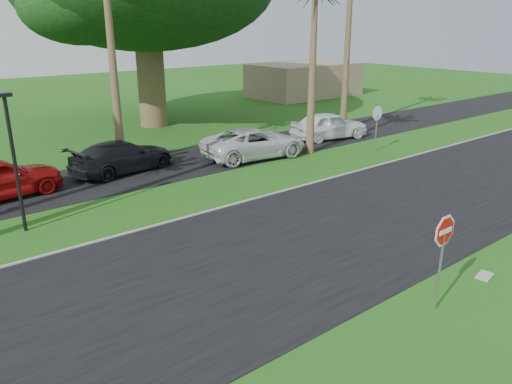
{
  "coord_description": "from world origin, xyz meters",
  "views": [
    {
      "loc": [
        -9.68,
        -8.6,
        6.75
      ],
      "look_at": [
        -0.64,
        2.64,
        1.8
      ],
      "focal_mm": 35.0,
      "sensor_mm": 36.0,
      "label": 1
    }
  ],
  "objects": [
    {
      "name": "streetlight_right",
      "position": [
        -6.0,
        8.5,
        2.65
      ],
      "size": [
        0.45,
        0.25,
        4.64
      ],
      "color": "black",
      "rests_on": "ground"
    },
    {
      "name": "road",
      "position": [
        0.0,
        2.0,
        0.01
      ],
      "size": [
        120.0,
        8.0,
        0.02
      ],
      "primitive_type": "cube",
      "color": "black",
      "rests_on": "ground"
    },
    {
      "name": "car_minivan",
      "position": [
        6.06,
        11.1,
        0.77
      ],
      "size": [
        5.8,
        3.21,
        1.54
      ],
      "primitive_type": "imported",
      "rotation": [
        0.0,
        0.0,
        1.45
      ],
      "color": "silver",
      "rests_on": "ground"
    },
    {
      "name": "building_far",
      "position": [
        24.0,
        26.0,
        1.5
      ],
      "size": [
        10.0,
        6.0,
        3.0
      ],
      "primitive_type": "cube",
      "color": "gray",
      "rests_on": "ground"
    },
    {
      "name": "utility_slab",
      "position": [
        3.05,
        -2.95,
        0.03
      ],
      "size": [
        0.6,
        0.44,
        0.06
      ],
      "primitive_type": "cube",
      "rotation": [
        0.0,
        0.0,
        0.18
      ],
      "color": "#979991",
      "rests_on": "ground"
    },
    {
      "name": "stop_sign_near",
      "position": [
        0.5,
        -3.0,
        1.77
      ],
      "size": [
        1.05,
        0.07,
        2.62
      ],
      "color": "gray",
      "rests_on": "ground"
    },
    {
      "name": "stop_sign_far",
      "position": [
        12.0,
        8.0,
        1.77
      ],
      "size": [
        1.05,
        0.07,
        2.62
      ],
      "rotation": [
        0.0,
        0.0,
        3.14
      ],
      "color": "gray",
      "rests_on": "ground"
    },
    {
      "name": "car_dark",
      "position": [
        -0.39,
        12.95,
        0.74
      ],
      "size": [
        5.34,
        2.89,
        1.47
      ],
      "primitive_type": "imported",
      "rotation": [
        0.0,
        0.0,
        1.74
      ],
      "color": "black",
      "rests_on": "ground"
    },
    {
      "name": "car_pickup",
      "position": [
        12.3,
        11.71,
        0.81
      ],
      "size": [
        5.05,
        2.89,
        1.62
      ],
      "primitive_type": "imported",
      "rotation": [
        0.0,
        0.0,
        1.35
      ],
      "color": "white",
      "rests_on": "ground"
    },
    {
      "name": "ground",
      "position": [
        0.0,
        0.0,
        0.0
      ],
      "size": [
        120.0,
        120.0,
        0.0
      ],
      "primitive_type": "plane",
      "color": "#245014",
      "rests_on": "ground"
    },
    {
      "name": "curb",
      "position": [
        0.0,
        6.05,
        0.03
      ],
      "size": [
        120.0,
        0.12,
        0.06
      ],
      "primitive_type": "cube",
      "color": "gray",
      "rests_on": "ground"
    },
    {
      "name": "parking_strip",
      "position": [
        0.0,
        12.5,
        0.01
      ],
      "size": [
        120.0,
        5.0,
        0.02
      ],
      "primitive_type": "cube",
      "color": "black",
      "rests_on": "ground"
    }
  ]
}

